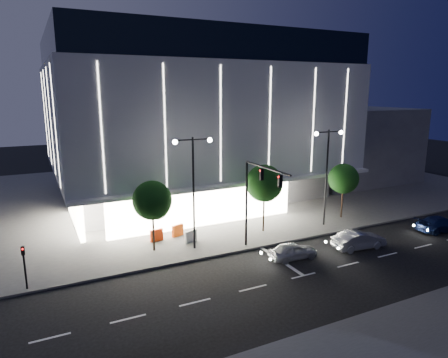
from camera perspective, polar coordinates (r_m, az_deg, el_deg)
ground at (r=28.66m, az=6.15°, el=-13.16°), size 160.00×160.00×0.00m
sidewalk_museum at (r=51.03m, az=-3.47°, el=-1.47°), size 70.00×40.00×0.15m
museum at (r=47.30m, az=-5.10°, el=8.70°), size 30.00×25.80×18.00m
annex_building at (r=61.20m, az=14.99°, el=5.16°), size 16.00×20.00×10.00m
traffic_mast at (r=30.12m, az=4.61°, el=-1.66°), size 0.33×5.89×7.07m
street_lamp_west at (r=30.52m, az=-4.40°, el=0.32°), size 3.16×0.36×9.00m
street_lamp_east at (r=37.23m, az=14.52°, el=2.17°), size 3.16×0.36×9.00m
ped_signal_far at (r=28.27m, az=-26.64°, el=-10.68°), size 0.22×0.24×3.00m
tree_left at (r=31.00m, az=-10.17°, el=-3.31°), size 3.02×3.02×5.72m
tree_mid at (r=34.87m, az=5.79°, el=-0.89°), size 3.25×3.25×6.15m
tree_right at (r=40.36m, az=16.70°, el=-0.18°), size 2.91×2.91×5.51m
car_lead at (r=30.81m, az=9.85°, el=-10.09°), size 3.82×1.76×1.27m
car_second at (r=33.97m, az=18.70°, el=-8.25°), size 4.51×1.92×1.45m
car_third at (r=40.90m, az=28.55°, el=-5.67°), size 4.95×2.53×1.38m
barrier_a at (r=33.87m, az=-9.61°, el=-7.93°), size 1.13×0.44×1.00m
barrier_b at (r=33.31m, az=-4.79°, el=-8.15°), size 1.13×0.55×1.00m
barrier_c at (r=34.73m, az=-6.63°, el=-7.32°), size 1.12×0.60×1.00m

